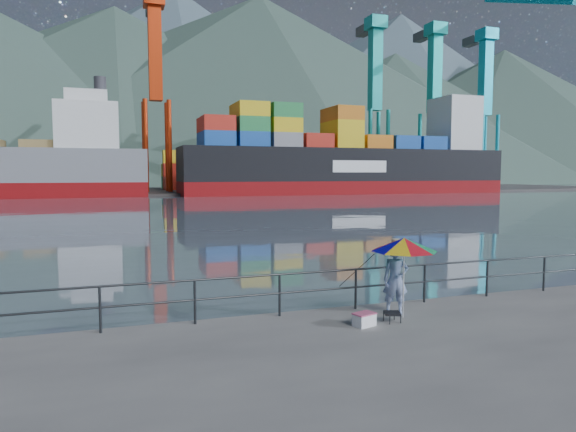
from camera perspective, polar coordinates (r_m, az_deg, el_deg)
The scene contains 12 objects.
harbor_water at distance 139.73m, azimuth -17.87°, elevation 3.18°, with size 500.00×280.00×0.00m, color slate.
far_dock at distance 103.50m, azimuth -11.91°, elevation 2.82°, with size 200.00×40.00×0.40m, color #514F4C.
guardrail at distance 12.03m, azimuth -5.53°, elevation -9.03°, with size 22.00×0.06×1.03m.
mountains at distance 223.66m, azimuth -8.27°, elevation 13.02°, with size 600.00×332.80×80.00m.
port_cranes at distance 100.33m, azimuth 0.85°, elevation 12.02°, with size 116.00×28.00×38.40m.
container_stacks at distance 108.96m, azimuth -0.50°, elevation 4.63°, with size 58.00×8.40×7.80m.
fisherman at distance 12.65m, azimuth 11.86°, elevation -6.94°, with size 0.61×0.40×1.68m, color #284B92.
beach_umbrella at distance 12.24m, azimuth 12.78°, elevation -3.12°, with size 1.99×1.99×1.89m.
folding_stool at distance 12.13m, azimuth 11.49°, elevation -10.92°, with size 0.46×0.46×0.23m.
cooler_bag at distance 11.74m, azimuth 8.46°, elevation -11.37°, with size 0.46×0.31×0.27m, color white.
fishing_rod at distance 13.45m, azimuth 7.51°, elevation -9.85°, with size 0.02×0.02×1.94m, color black.
container_ship at distance 92.95m, azimuth 7.53°, elevation 6.27°, with size 58.86×9.81×18.10m.
Camera 1 is at (-2.69, -9.66, 3.39)m, focal length 32.00 mm.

